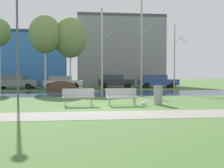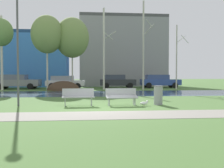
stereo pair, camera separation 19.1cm
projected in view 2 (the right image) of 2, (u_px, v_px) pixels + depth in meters
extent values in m
plane|color=#476B33|center=(94.00, 93.00, 22.68)|extent=(120.00, 120.00, 0.00)
cube|color=gray|center=(105.00, 115.00, 10.43)|extent=(60.00, 2.14, 0.01)
cube|color=#2D475B|center=(95.00, 93.00, 22.10)|extent=(80.00, 6.45, 0.01)
ellipsoid|color=#423021|center=(63.00, 90.00, 26.77)|extent=(3.21, 3.33, 1.82)
cube|color=#9EA0A3|center=(78.00, 97.00, 13.37)|extent=(1.62, 0.57, 0.05)
cube|color=#9EA0A3|center=(78.00, 92.00, 13.64)|extent=(1.60, 0.17, 0.40)
cube|color=#9EA0A3|center=(65.00, 102.00, 13.34)|extent=(0.06, 0.43, 0.45)
cube|color=#9EA0A3|center=(91.00, 101.00, 13.54)|extent=(0.06, 0.43, 0.45)
cylinder|color=#9EA0A3|center=(65.00, 94.00, 13.28)|extent=(0.06, 0.28, 0.04)
cylinder|color=#9EA0A3|center=(91.00, 94.00, 13.48)|extent=(0.06, 0.28, 0.04)
cube|color=#9EA0A3|center=(122.00, 97.00, 13.58)|extent=(1.62, 0.57, 0.17)
cube|color=#9EA0A3|center=(121.00, 92.00, 13.85)|extent=(1.60, 0.17, 0.40)
cube|color=#9EA0A3|center=(109.00, 101.00, 13.55)|extent=(0.06, 0.43, 0.45)
cube|color=#9EA0A3|center=(134.00, 101.00, 13.75)|extent=(0.06, 0.43, 0.45)
cylinder|color=#9EA0A3|center=(109.00, 94.00, 13.50)|extent=(0.06, 0.28, 0.04)
cylinder|color=#9EA0A3|center=(134.00, 94.00, 13.70)|extent=(0.06, 0.28, 0.04)
cylinder|color=gray|center=(158.00, 95.00, 13.97)|extent=(0.45, 0.45, 0.99)
torus|color=#545557|center=(158.00, 86.00, 13.95)|extent=(0.48, 0.48, 0.04)
ellipsoid|color=white|center=(144.00, 103.00, 13.55)|extent=(0.38, 0.17, 0.17)
sphere|color=white|center=(147.00, 102.00, 13.57)|extent=(0.12, 0.12, 0.12)
cone|color=gold|center=(148.00, 102.00, 13.57)|extent=(0.07, 0.04, 0.04)
cylinder|color=gold|center=(144.00, 105.00, 13.52)|extent=(0.01, 0.01, 0.10)
cylinder|color=gold|center=(144.00, 105.00, 13.59)|extent=(0.01, 0.01, 0.10)
cylinder|color=#4C4C51|center=(18.00, 52.00, 13.23)|extent=(0.10, 0.10, 5.42)
cylinder|color=beige|center=(2.00, 53.00, 25.87)|extent=(0.23, 0.23, 7.21)
ellipsoid|color=#668947|center=(1.00, 32.00, 25.80)|extent=(2.23, 2.23, 2.68)
cylinder|color=beige|center=(47.00, 54.00, 26.61)|extent=(0.18, 0.18, 7.09)
ellipsoid|color=olive|center=(47.00, 34.00, 26.54)|extent=(3.16, 3.16, 3.79)
cylinder|color=#BCB7A8|center=(72.00, 56.00, 27.66)|extent=(0.14, 0.14, 6.85)
ellipsoid|color=olive|center=(72.00, 38.00, 27.59)|extent=(3.46, 3.46, 4.16)
cylinder|color=beige|center=(104.00, 49.00, 27.75)|extent=(0.20, 0.20, 8.40)
cylinder|color=beige|center=(110.00, 35.00, 28.26)|extent=(1.03, 1.46, 0.62)
cylinder|color=beige|center=(109.00, 36.00, 27.25)|extent=(0.99, 0.97, 0.63)
cylinder|color=#BCB7A8|center=(143.00, 45.00, 27.83)|extent=(0.19, 0.19, 9.16)
cylinder|color=#BCB7A8|center=(149.00, 29.00, 28.29)|extent=(0.84, 1.18, 1.02)
cylinder|color=#BCB7A8|center=(149.00, 23.00, 27.30)|extent=(0.93, 0.91, 0.73)
cylinder|color=beige|center=(177.00, 57.00, 27.93)|extent=(0.14, 0.14, 6.70)
cylinder|color=beige|center=(181.00, 40.00, 28.30)|extent=(0.73, 1.04, 0.69)
cylinder|color=beige|center=(185.00, 39.00, 27.28)|extent=(1.26, 1.23, 0.70)
cube|color=slate|center=(18.00, 83.00, 28.62)|extent=(4.80, 2.06, 0.69)
cube|color=slate|center=(14.00, 77.00, 28.58)|extent=(2.71, 1.75, 0.54)
cylinder|color=black|center=(34.00, 86.00, 29.65)|extent=(0.65, 0.25, 0.64)
cylinder|color=black|center=(30.00, 86.00, 27.80)|extent=(0.65, 0.25, 0.64)
cylinder|color=black|center=(6.00, 86.00, 29.48)|extent=(0.65, 0.25, 0.64)
cylinder|color=black|center=(0.00, 86.00, 27.62)|extent=(0.65, 0.25, 0.64)
cube|color=silver|center=(66.00, 83.00, 29.59)|extent=(4.26, 2.08, 0.58)
cube|color=#949AAC|center=(63.00, 78.00, 29.55)|extent=(2.41, 1.77, 0.50)
cylinder|color=black|center=(79.00, 85.00, 30.62)|extent=(0.65, 0.25, 0.64)
cylinder|color=black|center=(78.00, 86.00, 28.73)|extent=(0.65, 0.25, 0.64)
cylinder|color=black|center=(54.00, 85.00, 30.47)|extent=(0.65, 0.25, 0.64)
cylinder|color=black|center=(52.00, 86.00, 28.57)|extent=(0.65, 0.25, 0.64)
cube|color=#282B30|center=(118.00, 82.00, 30.51)|extent=(4.10, 2.00, 0.67)
cube|color=#2F3648|center=(115.00, 77.00, 30.47)|extent=(2.32, 1.70, 0.54)
cylinder|color=black|center=(128.00, 85.00, 31.51)|extent=(0.65, 0.25, 0.64)
cylinder|color=black|center=(130.00, 86.00, 29.68)|extent=(0.65, 0.25, 0.64)
cylinder|color=black|center=(106.00, 85.00, 31.36)|extent=(0.65, 0.25, 0.64)
cylinder|color=black|center=(106.00, 86.00, 29.54)|extent=(0.65, 0.25, 0.64)
cube|color=#2D4793|center=(160.00, 82.00, 31.13)|extent=(4.61, 1.96, 0.65)
cube|color=#32457F|center=(157.00, 77.00, 31.09)|extent=(2.61, 1.67, 0.55)
cylinder|color=black|center=(171.00, 85.00, 32.11)|extent=(0.65, 0.25, 0.64)
cylinder|color=black|center=(175.00, 85.00, 30.34)|extent=(0.65, 0.25, 0.64)
cylinder|color=black|center=(146.00, 85.00, 31.94)|extent=(0.65, 0.25, 0.64)
cylinder|color=black|center=(149.00, 85.00, 30.18)|extent=(0.65, 0.25, 0.64)
cube|color=#3870C6|center=(13.00, 61.00, 34.75)|extent=(14.13, 6.17, 6.53)
cube|color=navy|center=(12.00, 34.00, 34.62)|extent=(14.13, 6.17, 0.40)
cube|color=gray|center=(121.00, 54.00, 37.57)|extent=(11.45, 7.19, 8.91)
cube|color=#48484B|center=(121.00, 20.00, 37.40)|extent=(11.45, 7.19, 0.40)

